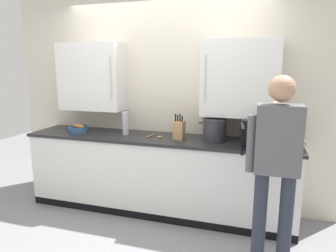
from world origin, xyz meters
name	(u,v)px	position (x,y,z in m)	size (l,w,h in m)	color
ground_plane	(130,248)	(0.00, 0.00, 0.00)	(9.54, 9.54, 0.00)	gray
back_wall_tiled	(164,93)	(0.00, 1.11, 1.41)	(4.11, 0.44, 2.68)	beige
counter_unit	(157,174)	(0.00, 0.82, 0.46)	(3.18, 0.62, 0.92)	white
microwave_oven	(264,132)	(1.19, 0.85, 1.06)	(0.51, 0.74, 0.27)	black
thermos_flask	(125,123)	(-0.41, 0.83, 1.06)	(0.08, 0.08, 0.28)	#B7BABF
fruit_bowl	(79,129)	(-1.04, 0.79, 0.96)	(0.25, 0.25, 0.10)	#335684
knife_block	(179,130)	(0.27, 0.82, 1.03)	(0.11, 0.15, 0.29)	tan
stock_pot	(215,130)	(0.67, 0.84, 1.05)	(0.36, 0.26, 0.28)	#2D2D33
wooden_spoon	(156,136)	(-0.01, 0.81, 0.93)	(0.18, 0.19, 0.02)	tan
person_figure	(276,161)	(1.27, 0.00, 1.00)	(0.44, 0.64, 1.67)	#282D3D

